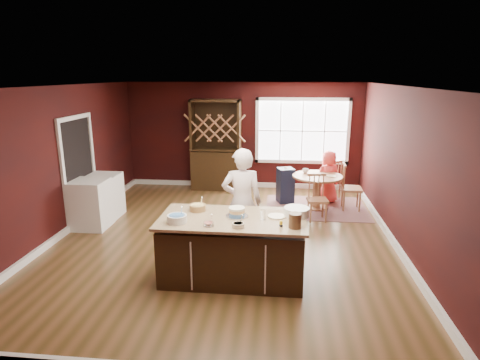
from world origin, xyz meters
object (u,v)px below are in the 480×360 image
object	(u,v)px
chair_east	(352,187)
chair_north	(331,179)
baker	(242,203)
kitchen_island	(233,249)
chair_south	(317,198)
toddler	(283,168)
high_chair	(285,185)
washer	(91,204)
layer_cake	(237,212)
hutch	(216,145)
seated_woman	(328,177)
dryer	(105,195)
dining_table	(317,185)

from	to	relation	value
chair_east	chair_north	xyz separation A→B (m)	(-0.35, 0.84, -0.05)
baker	chair_north	size ratio (longest dim) A/B	1.87
kitchen_island	chair_south	size ratio (longest dim) A/B	2.18
baker	chair_north	distance (m)	3.81
toddler	chair_south	bearing A→B (deg)	-58.32
high_chair	washer	size ratio (longest dim) A/B	0.90
baker	high_chair	xyz separation A→B (m)	(0.73, 2.85, -0.47)
kitchen_island	layer_cake	distance (m)	0.55
chair_south	hutch	xyz separation A→B (m)	(-2.40, 2.11, 0.67)
seated_woman	toddler	bearing A→B (deg)	-19.63
hutch	toddler	bearing A→B (deg)	-29.93
chair_south	washer	world-z (taller)	chair_south
high_chair	toddler	xyz separation A→B (m)	(-0.06, 0.00, 0.39)
washer	dryer	size ratio (longest dim) A/B	1.05
toddler	seated_woman	bearing A→B (deg)	5.51
chair_south	chair_east	bearing A→B (deg)	36.97
kitchen_island	high_chair	size ratio (longest dim) A/B	2.46
chair_south	toddler	size ratio (longest dim) A/B	3.67
layer_cake	toddler	distance (m)	3.64
toddler	kitchen_island	bearing A→B (deg)	-101.25
chair_east	hutch	bearing A→B (deg)	68.94
chair_north	seated_woman	size ratio (longest dim) A/B	0.78
layer_cake	high_chair	distance (m)	3.69
dining_table	washer	size ratio (longest dim) A/B	1.16
chair_south	hutch	bearing A→B (deg)	132.02
layer_cake	baker	bearing A→B (deg)	89.89
layer_cake	chair_north	distance (m)	4.46
dining_table	chair_north	xyz separation A→B (m)	(0.40, 0.82, -0.06)
seated_woman	hutch	bearing A→B (deg)	-42.96
kitchen_island	hutch	distance (m)	4.77
chair_east	high_chair	bearing A→B (deg)	77.42
baker	dryer	xyz separation A→B (m)	(-3.01, 1.53, -0.44)
chair_south	toddler	world-z (taller)	chair_south
dining_table	chair_south	distance (m)	0.78
toddler	washer	xyz separation A→B (m)	(-3.68, -1.96, -0.34)
dining_table	hutch	size ratio (longest dim) A/B	0.48
layer_cake	toddler	bearing A→B (deg)	79.43
toddler	dryer	size ratio (longest dim) A/B	0.29
seated_woman	dryer	world-z (taller)	seated_woman
kitchen_island	dining_table	world-z (taller)	kitchen_island
layer_cake	high_chair	world-z (taller)	layer_cake
dryer	layer_cake	bearing A→B (deg)	-36.84
high_chair	toddler	size ratio (longest dim) A/B	3.25
high_chair	washer	xyz separation A→B (m)	(-3.74, -1.96, 0.05)
layer_cake	chair_south	bearing A→B (deg)	60.86
baker	washer	bearing A→B (deg)	-24.40
chair_east	seated_woman	size ratio (longest dim) A/B	0.86
hutch	washer	world-z (taller)	hutch
kitchen_island	chair_north	world-z (taller)	chair_north
high_chair	chair_south	bearing A→B (deg)	-80.00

